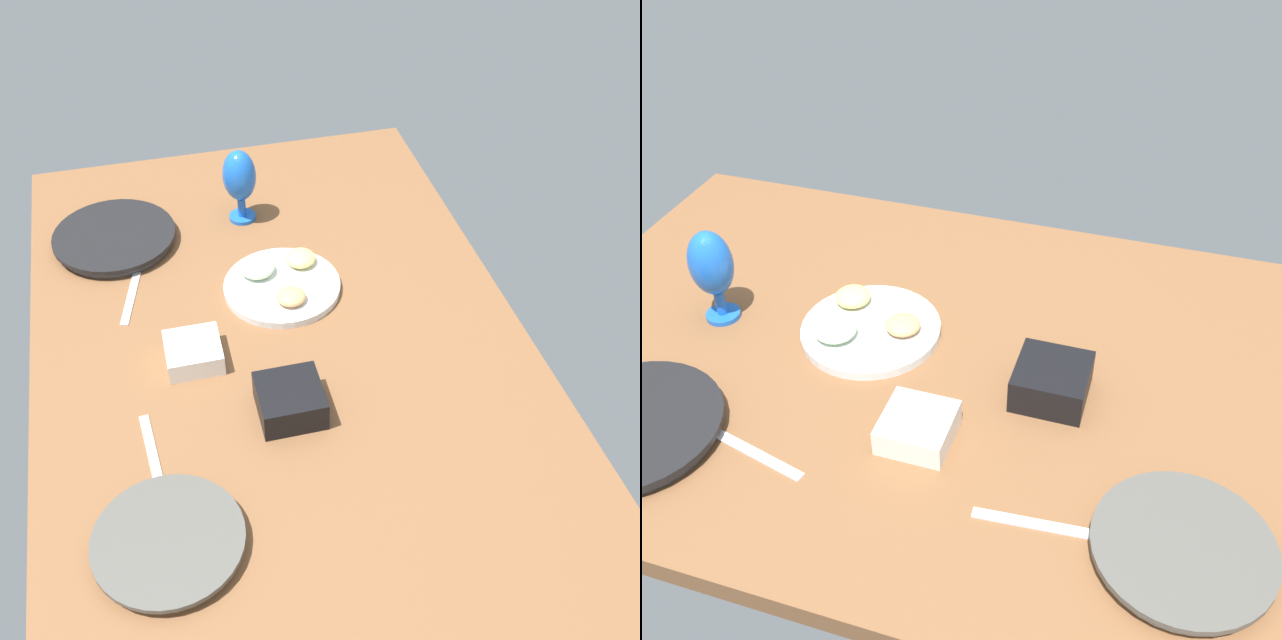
{
  "view_description": "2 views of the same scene",
  "coord_description": "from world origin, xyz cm",
  "views": [
    {
      "loc": [
        122.81,
        -22.56,
        120.68
      ],
      "look_at": [
        -0.64,
        8.77,
        3.36
      ],
      "focal_mm": 45.66,
      "sensor_mm": 36.0,
      "label": 1
    },
    {
      "loc": [
        33.72,
        -97.47,
        92.18
      ],
      "look_at": [
        0.32,
        8.94,
        3.36
      ],
      "focal_mm": 42.5,
      "sensor_mm": 36.0,
      "label": 2
    }
  ],
  "objects": [
    {
      "name": "ground_plane",
      "position": [
        0.0,
        0.0,
        -2.0
      ],
      "size": [
        160.0,
        104.0,
        4.0
      ],
      "primitive_type": "cube",
      "color": "brown"
    },
    {
      "name": "fork_by_left_plate",
      "position": [
        -21.65,
        -29.97,
        0.3
      ],
      "size": [
        17.91,
        6.04,
        0.6
      ],
      "primitive_type": "cube",
      "rotation": [
        0.0,
        0.0,
        -0.24
      ],
      "color": "silver",
      "rests_on": "ground_plane"
    },
    {
      "name": "hurricane_glass_blue",
      "position": [
        -46.01,
        -0.19,
        11.91
      ],
      "size": [
        8.22,
        8.22,
        19.34
      ],
      "color": "blue",
      "rests_on": "ground_plane"
    },
    {
      "name": "square_bowl_white",
      "position": [
        1.46,
        -18.64,
        2.64
      ],
      "size": [
        11.38,
        11.38,
        4.75
      ],
      "color": "white",
      "rests_on": "ground_plane"
    },
    {
      "name": "dinner_plate_right",
      "position": [
        44.33,
        -28.7,
        1.5
      ],
      "size": [
        25.91,
        25.91,
        2.89
      ],
      "color": "silver",
      "rests_on": "ground_plane"
    },
    {
      "name": "fruit_platter",
      "position": [
        -16.93,
        3.78,
        1.58
      ],
      "size": [
        26.57,
        26.57,
        5.2
      ],
      "color": "silver",
      "rests_on": "ground_plane"
    },
    {
      "name": "fork_by_right_plate",
      "position": [
        23.22,
        -29.67,
        0.3
      ],
      "size": [
        18.09,
        3.18,
        0.6
      ],
      "primitive_type": "cube",
      "rotation": [
        0.0,
        0.0,
        0.08
      ],
      "color": "silver",
      "rests_on": "ground_plane"
    },
    {
      "name": "dinner_plate_left",
      "position": [
        -43.23,
        -31.93,
        1.57
      ],
      "size": [
        29.5,
        29.5,
        3.01
      ],
      "color": "#4C4C51",
      "rests_on": "ground_plane"
    },
    {
      "name": "square_bowl_black",
      "position": [
        20.0,
        -2.42,
        3.61
      ],
      "size": [
        12.51,
        12.51,
        6.48
      ],
      "color": "black",
      "rests_on": "ground_plane"
    }
  ]
}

